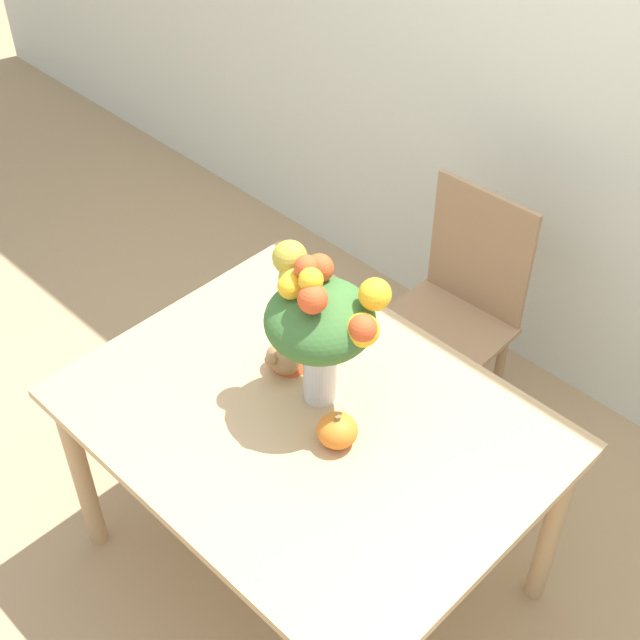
% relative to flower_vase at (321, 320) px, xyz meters
% --- Properties ---
extents(ground_plane, '(12.00, 12.00, 0.00)m').
position_rel_flower_vase_xyz_m(ground_plane, '(0.03, -0.08, -1.02)').
color(ground_plane, tan).
extents(wall_back, '(8.00, 0.06, 2.70)m').
position_rel_flower_vase_xyz_m(wall_back, '(0.03, 1.26, 0.33)').
color(wall_back, silver).
rests_on(wall_back, ground_plane).
extents(dining_table, '(1.29, 0.99, 0.73)m').
position_rel_flower_vase_xyz_m(dining_table, '(0.03, -0.08, -0.38)').
color(dining_table, tan).
rests_on(dining_table, ground_plane).
extents(flower_vase, '(0.34, 0.30, 0.48)m').
position_rel_flower_vase_xyz_m(flower_vase, '(0.00, 0.00, 0.00)').
color(flower_vase, silver).
rests_on(flower_vase, dining_table).
extents(pumpkin, '(0.11, 0.11, 0.10)m').
position_rel_flower_vase_xyz_m(pumpkin, '(0.15, -0.09, -0.24)').
color(pumpkin, orange).
rests_on(pumpkin, dining_table).
extents(turkey_figurine, '(0.11, 0.15, 0.09)m').
position_rel_flower_vase_xyz_m(turkey_figurine, '(-0.15, 0.01, -0.24)').
color(turkey_figurine, '#A87A4C').
rests_on(turkey_figurine, dining_table).
extents(dining_chair_near_window, '(0.43, 0.43, 0.94)m').
position_rel_flower_vase_xyz_m(dining_chair_near_window, '(-0.10, 0.77, -0.53)').
color(dining_chair_near_window, '#9E7A56').
rests_on(dining_chair_near_window, ground_plane).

